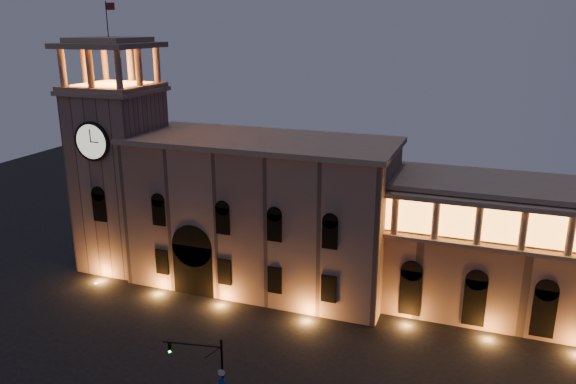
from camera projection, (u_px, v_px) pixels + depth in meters
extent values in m
cube|color=#8E6D5D|center=(262.00, 215.00, 65.55)|extent=(30.00, 12.00, 17.00)
cube|color=#9F836D|center=(260.00, 141.00, 63.01)|extent=(30.80, 12.80, 0.60)
cube|color=black|center=(196.00, 269.00, 64.24)|extent=(5.00, 1.40, 6.00)
cylinder|color=black|center=(194.00, 244.00, 63.37)|extent=(5.00, 1.40, 5.00)
cube|color=orange|center=(195.00, 271.00, 64.12)|extent=(4.20, 0.20, 5.00)
cube|color=#8E6D5D|center=(121.00, 182.00, 69.99)|extent=(9.00, 9.00, 22.00)
cube|color=#9F836D|center=(113.00, 91.00, 66.74)|extent=(9.80, 9.80, 0.50)
cylinder|color=black|center=(92.00, 142.00, 64.04)|extent=(4.60, 0.35, 4.60)
cylinder|color=beige|center=(91.00, 142.00, 63.92)|extent=(4.00, 0.12, 4.00)
cube|color=#9F836D|center=(113.00, 86.00, 66.59)|extent=(9.40, 9.40, 0.50)
cube|color=orange|center=(113.00, 84.00, 66.51)|extent=(6.80, 6.80, 0.15)
cylinder|color=#9F836D|center=(62.00, 68.00, 63.74)|extent=(0.76, 0.76, 4.20)
cylinder|color=#9F836D|center=(90.00, 69.00, 62.50)|extent=(0.76, 0.76, 4.20)
cylinder|color=#9F836D|center=(118.00, 70.00, 61.25)|extent=(0.76, 0.76, 4.20)
cylinder|color=#9F836D|center=(105.00, 63.00, 70.58)|extent=(0.76, 0.76, 4.20)
cylinder|color=#9F836D|center=(130.00, 64.00, 69.34)|extent=(0.76, 0.76, 4.20)
cylinder|color=#9F836D|center=(157.00, 65.00, 68.09)|extent=(0.76, 0.76, 4.20)
cylinder|color=#9F836D|center=(85.00, 65.00, 67.16)|extent=(0.76, 0.76, 4.20)
cylinder|color=#9F836D|center=(139.00, 67.00, 64.67)|extent=(0.76, 0.76, 4.20)
cube|color=#9F836D|center=(109.00, 45.00, 65.22)|extent=(9.80, 9.80, 0.60)
cube|color=#9F836D|center=(109.00, 40.00, 65.05)|extent=(7.50, 7.50, 0.60)
cylinder|color=black|center=(107.00, 19.00, 64.39)|extent=(0.10, 0.10, 4.00)
plane|color=maroon|center=(110.00, 6.00, 63.79)|extent=(1.20, 0.00, 1.20)
cylinder|color=#9F836D|center=(395.00, 215.00, 56.29)|extent=(0.70, 0.70, 4.00)
cylinder|color=#9F836D|center=(436.00, 220.00, 54.98)|extent=(0.70, 0.70, 4.00)
cylinder|color=#9F836D|center=(478.00, 224.00, 53.67)|extent=(0.70, 0.70, 4.00)
cylinder|color=#9F836D|center=(523.00, 229.00, 52.36)|extent=(0.70, 0.70, 4.00)
cylinder|color=#9F836D|center=(571.00, 235.00, 51.05)|extent=(0.70, 0.70, 4.00)
cylinder|color=black|center=(223.00, 379.00, 43.78)|extent=(0.19, 0.19, 6.61)
sphere|color=black|center=(221.00, 341.00, 42.80)|extent=(0.26, 0.26, 0.26)
cylinder|color=black|center=(192.00, 344.00, 43.35)|extent=(4.67, 0.95, 0.11)
cube|color=black|center=(170.00, 348.00, 43.78)|extent=(0.33, 0.31, 0.80)
cylinder|color=#0CE53F|center=(170.00, 352.00, 43.71)|extent=(0.18, 0.10, 0.17)
cylinder|color=silver|center=(221.00, 373.00, 43.47)|extent=(0.56, 0.14, 0.57)
cylinder|color=navy|center=(222.00, 381.00, 43.69)|extent=(0.56, 0.14, 0.57)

